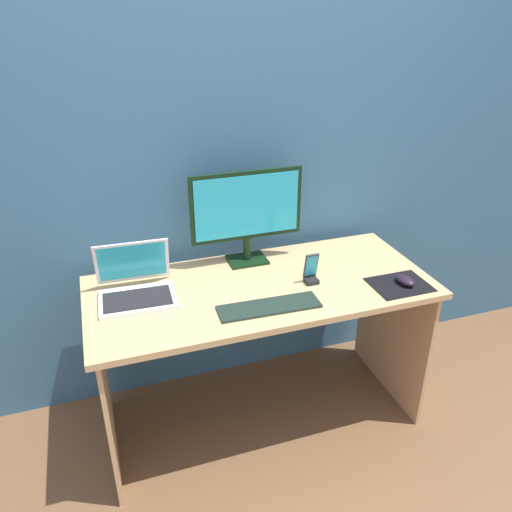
# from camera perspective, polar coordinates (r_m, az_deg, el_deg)

# --- Properties ---
(ground_plane) EXTENTS (8.00, 8.00, 0.00)m
(ground_plane) POSITION_cam_1_polar(r_m,az_deg,el_deg) (2.66, 0.48, -17.36)
(ground_plane) COLOR brown
(wall_back) EXTENTS (6.00, 0.04, 2.50)m
(wall_back) POSITION_cam_1_polar(r_m,az_deg,el_deg) (2.39, -2.76, 12.09)
(wall_back) COLOR #35627F
(wall_back) RESTS_ON ground_plane
(desk) EXTENTS (1.49, 0.66, 0.75)m
(desk) POSITION_cam_1_polar(r_m,az_deg,el_deg) (2.29, 0.54, -6.56)
(desk) COLOR tan
(desk) RESTS_ON ground_plane
(monitor) EXTENTS (0.52, 0.14, 0.44)m
(monitor) POSITION_cam_1_polar(r_m,az_deg,el_deg) (2.30, -1.04, 5.03)
(monitor) COLOR black
(monitor) RESTS_ON desk
(laptop) EXTENTS (0.32, 0.29, 0.22)m
(laptop) POSITION_cam_1_polar(r_m,az_deg,el_deg) (2.16, -13.38, -3.34)
(laptop) COLOR white
(laptop) RESTS_ON desk
(keyboard_external) EXTENTS (0.42, 0.14, 0.01)m
(keyboard_external) POSITION_cam_1_polar(r_m,az_deg,el_deg) (2.05, 1.49, -5.72)
(keyboard_external) COLOR black
(keyboard_external) RESTS_ON desk
(mousepad) EXTENTS (0.25, 0.20, 0.00)m
(mousepad) POSITION_cam_1_polar(r_m,az_deg,el_deg) (2.29, 15.84, -3.12)
(mousepad) COLOR black
(mousepad) RESTS_ON desk
(mouse) EXTENTS (0.08, 0.11, 0.04)m
(mouse) POSITION_cam_1_polar(r_m,az_deg,el_deg) (2.29, 16.44, -2.65)
(mouse) COLOR black
(mouse) RESTS_ON mousepad
(phone_in_dock) EXTENTS (0.06, 0.06, 0.14)m
(phone_in_dock) POSITION_cam_1_polar(r_m,az_deg,el_deg) (2.22, 6.21, -1.84)
(phone_in_dock) COLOR black
(phone_in_dock) RESTS_ON desk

